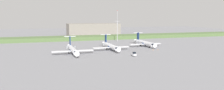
{
  "coord_description": "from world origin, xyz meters",
  "views": [
    {
      "loc": [
        -41.85,
        -120.69,
        20.74
      ],
      "look_at": [
        0.0,
        9.6,
        3.0
      ],
      "focal_mm": 35.41,
      "sensor_mm": 36.0,
      "label": 1
    }
  ],
  "objects_px": {
    "regional_jet_nearest": "(72,49)",
    "safety_cone_mid_marker": "(158,50)",
    "regional_jet_second": "(110,46)",
    "antenna_mast": "(117,29)",
    "baggage_tug": "(134,54)",
    "regional_jet_third": "(144,43)",
    "safety_cone_front_marker": "(153,50)"
  },
  "relations": [
    {
      "from": "regional_jet_second",
      "to": "antenna_mast",
      "type": "relative_size",
      "value": 1.2
    },
    {
      "from": "regional_jet_second",
      "to": "safety_cone_front_marker",
      "type": "height_order",
      "value": "regional_jet_second"
    },
    {
      "from": "baggage_tug",
      "to": "safety_cone_mid_marker",
      "type": "xyz_separation_m",
      "value": [
        22.87,
        15.35,
        -0.73
      ]
    },
    {
      "from": "regional_jet_third",
      "to": "safety_cone_front_marker",
      "type": "relative_size",
      "value": 56.36
    },
    {
      "from": "regional_jet_nearest",
      "to": "safety_cone_mid_marker",
      "type": "distance_m",
      "value": 52.64
    },
    {
      "from": "regional_jet_nearest",
      "to": "antenna_mast",
      "type": "relative_size",
      "value": 1.2
    },
    {
      "from": "regional_jet_third",
      "to": "baggage_tug",
      "type": "height_order",
      "value": "regional_jet_third"
    },
    {
      "from": "antenna_mast",
      "to": "baggage_tug",
      "type": "distance_m",
      "value": 68.21
    },
    {
      "from": "regional_jet_third",
      "to": "baggage_tug",
      "type": "bearing_deg",
      "value": -123.57
    },
    {
      "from": "regional_jet_second",
      "to": "regional_jet_third",
      "type": "distance_m",
      "value": 29.02
    },
    {
      "from": "antenna_mast",
      "to": "regional_jet_second",
      "type": "bearing_deg",
      "value": -114.64
    },
    {
      "from": "regional_jet_third",
      "to": "safety_cone_mid_marker",
      "type": "bearing_deg",
      "value": -88.47
    },
    {
      "from": "safety_cone_front_marker",
      "to": "safety_cone_mid_marker",
      "type": "distance_m",
      "value": 3.32
    },
    {
      "from": "regional_jet_second",
      "to": "antenna_mast",
      "type": "height_order",
      "value": "antenna_mast"
    },
    {
      "from": "regional_jet_third",
      "to": "safety_cone_mid_marker",
      "type": "height_order",
      "value": "regional_jet_third"
    },
    {
      "from": "regional_jet_second",
      "to": "regional_jet_third",
      "type": "xyz_separation_m",
      "value": [
        27.61,
        8.96,
        0.0
      ]
    },
    {
      "from": "safety_cone_front_marker",
      "to": "safety_cone_mid_marker",
      "type": "height_order",
      "value": "same"
    },
    {
      "from": "regional_jet_third",
      "to": "baggage_tug",
      "type": "relative_size",
      "value": 9.69
    },
    {
      "from": "regional_jet_third",
      "to": "safety_cone_mid_marker",
      "type": "distance_m",
      "value": 18.52
    },
    {
      "from": "antenna_mast",
      "to": "safety_cone_front_marker",
      "type": "distance_m",
      "value": 52.18
    },
    {
      "from": "antenna_mast",
      "to": "regional_jet_nearest",
      "type": "bearing_deg",
      "value": -131.88
    },
    {
      "from": "baggage_tug",
      "to": "regional_jet_third",
      "type": "bearing_deg",
      "value": 56.43
    },
    {
      "from": "antenna_mast",
      "to": "safety_cone_front_marker",
      "type": "bearing_deg",
      "value": -83.47
    },
    {
      "from": "regional_jet_second",
      "to": "safety_cone_mid_marker",
      "type": "height_order",
      "value": "regional_jet_second"
    },
    {
      "from": "regional_jet_nearest",
      "to": "safety_cone_front_marker",
      "type": "relative_size",
      "value": 56.36
    },
    {
      "from": "safety_cone_mid_marker",
      "to": "baggage_tug",
      "type": "bearing_deg",
      "value": -146.13
    },
    {
      "from": "regional_jet_nearest",
      "to": "regional_jet_second",
      "type": "relative_size",
      "value": 1.0
    },
    {
      "from": "regional_jet_third",
      "to": "regional_jet_nearest",
      "type": "bearing_deg",
      "value": -162.87
    },
    {
      "from": "regional_jet_second",
      "to": "baggage_tug",
      "type": "height_order",
      "value": "regional_jet_second"
    },
    {
      "from": "regional_jet_second",
      "to": "antenna_mast",
      "type": "distance_m",
      "value": 46.2
    },
    {
      "from": "regional_jet_nearest",
      "to": "safety_cone_front_marker",
      "type": "height_order",
      "value": "regional_jet_nearest"
    },
    {
      "from": "baggage_tug",
      "to": "regional_jet_second",
      "type": "bearing_deg",
      "value": 101.91
    }
  ]
}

